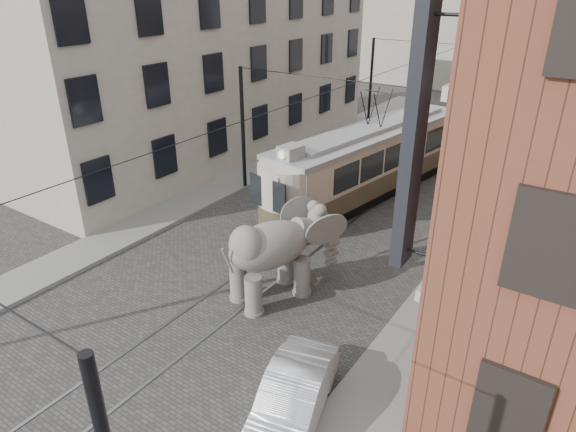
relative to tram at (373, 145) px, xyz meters
The scene contains 10 objects.
ground 9.19m from the tram, 89.61° to the right, with size 120.00×120.00×0.00m, color #42403D.
tram_rails 9.19m from the tram, 89.61° to the right, with size 1.54×80.00×0.02m, color slate, non-canonical shape.
sidewalk_right 10.99m from the tram, 55.56° to the right, with size 2.00×60.00×0.15m, color slate.
sidewalk_left 11.21m from the tram, 126.08° to the right, with size 2.00×60.00×0.15m, color slate.
stucco_building 11.27m from the tram, behind, with size 7.00×24.00×10.00m, color gray.
distant_block 31.48m from the tram, 89.89° to the left, with size 28.00×10.00×14.00m, color gray.
catenary 3.87m from the tram, 92.09° to the right, with size 11.00×30.20×6.00m, color black, non-canonical shape.
tram is the anchor object (origin of this frame).
elephant 9.92m from the tram, 83.50° to the right, with size 2.69×4.89×2.99m, color slate, non-canonical shape.
parked_car 14.63m from the tram, 71.43° to the right, with size 1.39×3.96×1.31m, color #B5B6BB.
Camera 1 is at (9.50, -12.34, 9.78)m, focal length 31.46 mm.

